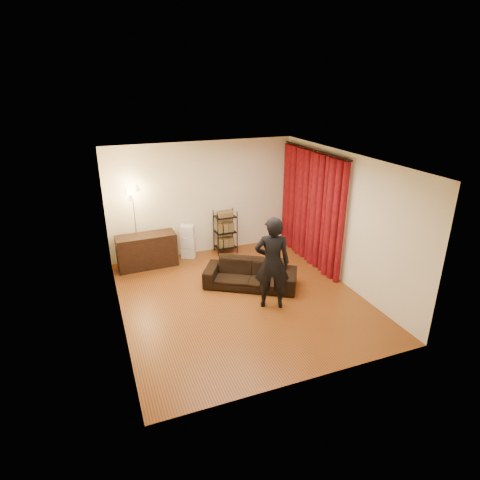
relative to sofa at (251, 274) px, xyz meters
name	(u,v)px	position (x,y,z in m)	size (l,w,h in m)	color
floor	(241,298)	(-0.36, -0.38, -0.27)	(5.00, 5.00, 0.00)	brown
ceiling	(241,161)	(-0.36, -0.38, 2.43)	(5.00, 5.00, 0.00)	white
wall_back	(203,199)	(-0.36, 2.12, 1.08)	(5.00, 5.00, 0.00)	#F1E9C8
wall_front	(310,298)	(-0.36, -2.88, 1.08)	(5.00, 5.00, 0.00)	#F1E9C8
wall_left	(114,251)	(-2.61, -0.38, 1.08)	(5.00, 5.00, 0.00)	#F1E9C8
wall_right	(344,219)	(1.89, -0.38, 1.08)	(5.00, 5.00, 0.00)	#F1E9C8
curtain_rod	(315,150)	(1.79, 0.75, 2.31)	(0.04, 0.04, 2.65)	black
curtain	(310,208)	(1.77, 0.75, 1.00)	(0.22, 2.65, 2.55)	maroon
sofa	(251,274)	(0.00, 0.00, 0.00)	(1.87, 0.73, 0.55)	black
person	(272,263)	(0.07, -0.85, 0.61)	(0.65, 0.43, 1.77)	black
media_cabinet	(147,251)	(-1.83, 1.73, 0.11)	(1.31, 0.49, 0.77)	black
storage_boxes	(188,241)	(-0.83, 1.89, 0.13)	(0.33, 0.26, 0.81)	silver
wire_shelf	(225,232)	(0.10, 1.85, 0.26)	(0.49, 0.34, 1.07)	black
floor_lamp	(136,228)	(-2.01, 1.81, 0.66)	(0.34, 0.34, 1.86)	silver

